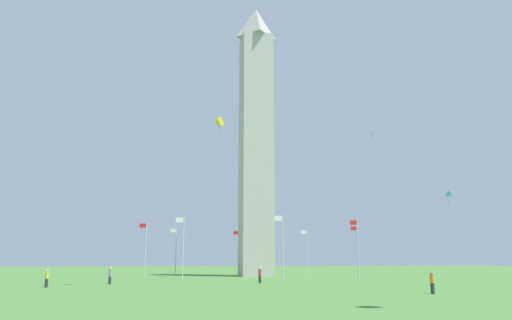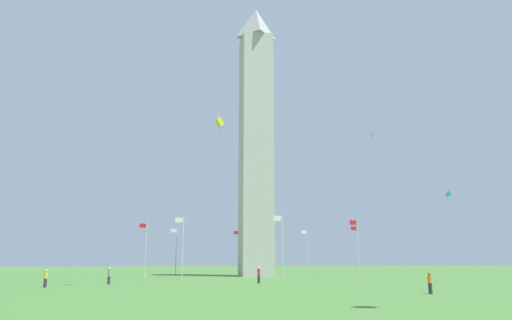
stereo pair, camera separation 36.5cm
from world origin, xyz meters
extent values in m
plane|color=#3D6B2D|center=(0.00, 0.00, 0.00)|extent=(260.00, 260.00, 0.00)
cube|color=#B7B2A8|center=(0.00, 0.00, 20.08)|extent=(5.02, 5.02, 40.15)
pyramid|color=#A5A097|center=(0.00, 0.00, 42.89)|extent=(5.02, 5.02, 5.48)
cylinder|color=silver|center=(17.14, 0.00, 4.06)|extent=(0.14, 0.14, 8.12)
cube|color=red|center=(17.69, 0.00, 7.67)|extent=(1.00, 0.03, 0.64)
cylinder|color=silver|center=(12.12, 12.12, 4.06)|extent=(0.14, 0.14, 8.12)
cube|color=white|center=(12.67, 12.12, 7.67)|extent=(1.00, 0.03, 0.64)
cylinder|color=silver|center=(0.00, 17.14, 4.06)|extent=(0.14, 0.14, 8.12)
cube|color=white|center=(0.55, 17.14, 7.67)|extent=(1.00, 0.03, 0.64)
cylinder|color=silver|center=(-12.12, 12.12, 4.06)|extent=(0.14, 0.14, 8.12)
cube|color=red|center=(-11.57, 12.12, 7.67)|extent=(1.00, 0.03, 0.64)
cylinder|color=silver|center=(-17.14, 0.00, 4.06)|extent=(0.14, 0.14, 8.12)
cube|color=red|center=(-16.59, 0.00, 7.67)|extent=(1.00, 0.03, 0.64)
cylinder|color=silver|center=(-12.12, -12.12, 4.06)|extent=(0.14, 0.14, 8.12)
cube|color=white|center=(-11.57, -12.12, 7.67)|extent=(1.00, 0.03, 0.64)
cylinder|color=silver|center=(0.00, -17.14, 4.06)|extent=(0.14, 0.14, 8.12)
cube|color=red|center=(0.55, -17.14, 7.67)|extent=(1.00, 0.03, 0.64)
cylinder|color=silver|center=(12.12, -12.12, 4.06)|extent=(0.14, 0.14, 8.12)
cube|color=white|center=(12.67, -12.12, 7.67)|extent=(1.00, 0.03, 0.64)
cylinder|color=#2D2D38|center=(25.43, 27.94, 0.40)|extent=(0.29, 0.29, 0.80)
cylinder|color=yellow|center=(25.43, 27.94, 1.09)|extent=(0.32, 0.32, 0.58)
sphere|color=tan|center=(25.43, 27.94, 1.50)|extent=(0.24, 0.24, 0.24)
cylinder|color=#2D2D38|center=(4.29, 23.59, 0.40)|extent=(0.29, 0.29, 0.80)
cylinder|color=red|center=(4.29, 23.59, 1.16)|extent=(0.32, 0.32, 0.72)
sphere|color=beige|center=(4.29, 23.59, 1.64)|extent=(0.24, 0.24, 0.24)
cylinder|color=#2D2D38|center=(-4.92, 43.05, 0.40)|extent=(0.29, 0.29, 0.80)
cylinder|color=orange|center=(-4.92, 43.05, 1.09)|extent=(0.32, 0.32, 0.58)
sphere|color=#936B4C|center=(-4.92, 43.05, 1.50)|extent=(0.24, 0.24, 0.24)
cylinder|color=#2D2D38|center=(20.22, 22.63, 0.40)|extent=(0.29, 0.29, 0.80)
cylinder|color=gray|center=(20.22, 22.63, 1.16)|extent=(0.32, 0.32, 0.71)
sphere|color=beige|center=(20.22, 22.63, 1.63)|extent=(0.24, 0.24, 0.24)
cube|color=yellow|center=(6.83, 5.82, 23.16)|extent=(1.53, 1.18, 1.53)
cylinder|color=#A4921C|center=(6.83, 5.82, 21.97)|extent=(0.04, 0.04, 1.79)
cube|color=green|center=(-14.29, 13.61, 20.56)|extent=(1.17, 1.19, 0.57)
cylinder|color=#208035|center=(-14.29, 13.61, 19.82)|extent=(0.04, 0.04, 1.11)
cone|color=#33C6D1|center=(-22.59, 18.44, 11.11)|extent=(1.49, 1.43, 1.21)
cylinder|color=teal|center=(-22.59, 18.44, 10.38)|extent=(0.04, 0.04, 1.10)
camera|label=1|loc=(15.57, 77.81, 2.50)|focal=34.56mm
camera|label=2|loc=(15.21, 77.88, 2.50)|focal=34.56mm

